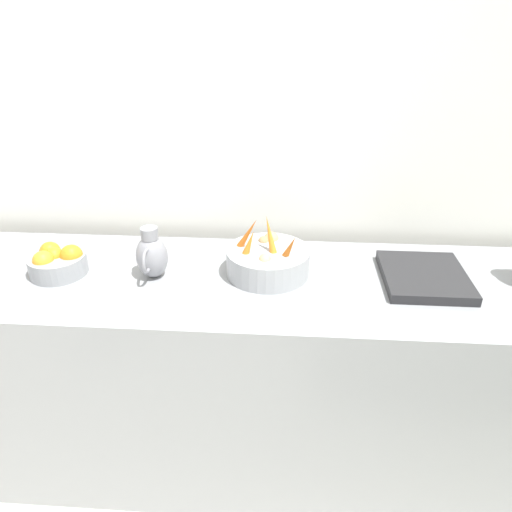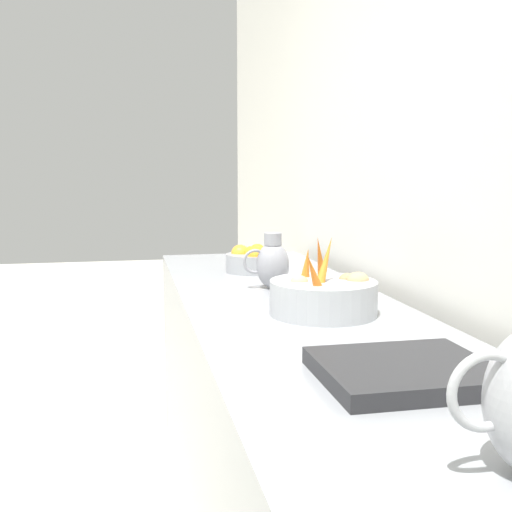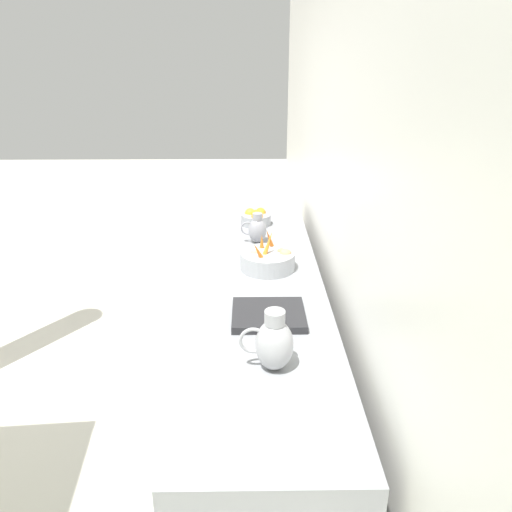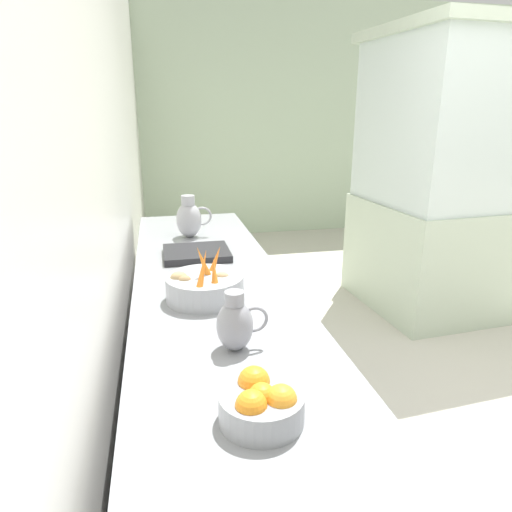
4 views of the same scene
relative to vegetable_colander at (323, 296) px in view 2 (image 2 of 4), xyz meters
The scene contains 5 objects.
prep_counter 0.52m from the vegetable_colander, 64.96° to the left, with size 0.68×2.96×0.91m, color gray.
vegetable_colander is the anchor object (origin of this frame).
orange_bowl 0.79m from the vegetable_colander, 85.97° to the right, with size 0.21×0.21×0.12m.
metal_pitcher_short 0.43m from the vegetable_colander, 82.82° to the right, with size 0.17×0.12×0.20m.
counter_sink_basin 0.58m from the vegetable_colander, 88.30° to the left, with size 0.34×0.30×0.04m, color #232326.
Camera 2 is at (-1.00, 1.81, 1.32)m, focal length 43.25 mm.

